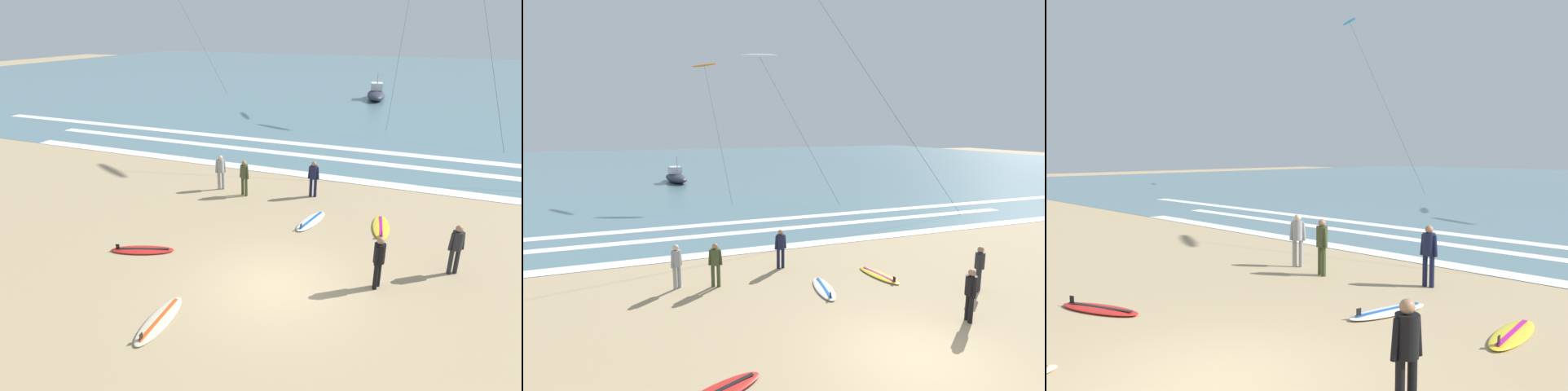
% 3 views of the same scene
% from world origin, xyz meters
% --- Properties ---
extents(ground_plane, '(160.00, 160.00, 0.00)m').
position_xyz_m(ground_plane, '(0.00, 0.00, 0.00)').
color(ground_plane, tan).
extents(wave_foam_shoreline, '(39.84, 0.88, 0.01)m').
position_xyz_m(wave_foam_shoreline, '(0.41, 9.96, 0.01)').
color(wave_foam_shoreline, white).
rests_on(wave_foam_shoreline, ocean_surface).
extents(wave_foam_mid_break, '(37.67, 0.73, 0.01)m').
position_xyz_m(wave_foam_mid_break, '(-1.91, 13.20, 0.01)').
color(wave_foam_mid_break, white).
rests_on(wave_foam_mid_break, ocean_surface).
extents(surfer_foreground_main, '(0.32, 0.51, 1.60)m').
position_xyz_m(surfer_foreground_main, '(2.71, 1.04, 0.96)').
color(surfer_foreground_main, black).
rests_on(surfer_foreground_main, ground).
extents(surfer_background_far, '(0.51, 0.32, 1.60)m').
position_xyz_m(surfer_background_far, '(-0.93, 7.24, 0.96)').
color(surfer_background_far, '#141938').
rests_on(surfer_background_far, ground).
extents(surfer_left_far, '(0.46, 0.38, 1.60)m').
position_xyz_m(surfer_left_far, '(-5.06, 6.54, 0.96)').
color(surfer_left_far, gray).
rests_on(surfer_left_far, ground).
extents(surfer_left_near, '(0.51, 0.32, 1.60)m').
position_xyz_m(surfer_left_near, '(-3.75, 6.22, 0.96)').
color(surfer_left_near, '#384223').
rests_on(surfer_left_near, ground).
extents(surfboard_right_spare, '(2.18, 1.31, 0.25)m').
position_xyz_m(surfboard_right_spare, '(-4.82, 0.30, 0.05)').
color(surfboard_right_spare, red).
rests_on(surfboard_right_spare, ground).
extents(surfboard_foreground_flat, '(0.91, 2.17, 0.25)m').
position_xyz_m(surfboard_foreground_flat, '(2.29, 5.09, 0.05)').
color(surfboard_foreground_flat, yellow).
rests_on(surfboard_foreground_flat, ground).
extents(surfboard_near_water, '(0.97, 2.17, 0.25)m').
position_xyz_m(surfboard_near_water, '(-0.26, 4.62, 0.05)').
color(surfboard_near_water, silver).
rests_on(surfboard_near_water, ground).
extents(kite_cyan_high_left, '(12.90, 4.67, 16.36)m').
position_xyz_m(kite_cyan_high_left, '(-29.16, 36.81, 15.99)').
color(kite_cyan_high_left, '#23A8C6').
rests_on(kite_cyan_high_left, ground).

